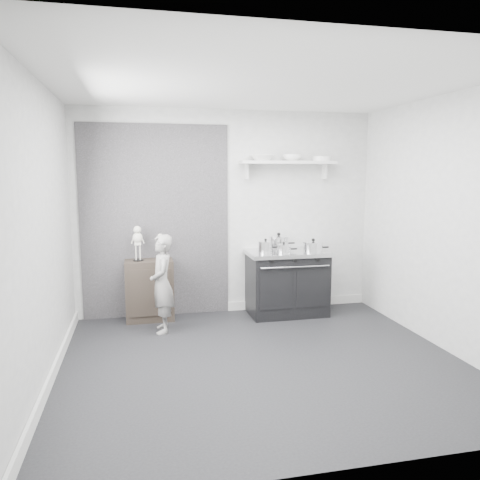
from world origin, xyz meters
name	(u,v)px	position (x,y,z in m)	size (l,w,h in m)	color
ground	(261,361)	(0.00, 0.00, 0.00)	(4.00, 4.00, 0.00)	black
room_shell	(250,198)	(-0.09, 0.15, 1.64)	(4.02, 3.62, 2.71)	#A8A8A6
wall_shelf	(288,163)	(0.80, 1.68, 2.01)	(1.30, 0.26, 0.24)	silver
stove	(287,282)	(0.74, 1.48, 0.43)	(1.07, 0.67, 0.86)	black
side_cabinet	(150,290)	(-1.06, 1.61, 0.39)	(0.60, 0.35, 0.78)	black
child	(162,284)	(-0.92, 1.12, 0.58)	(0.43, 0.28, 1.17)	gray
pot_front_left	(266,247)	(0.42, 1.40, 0.93)	(0.28, 0.20, 0.19)	white
pot_back_left	(279,243)	(0.66, 1.59, 0.95)	(0.36, 0.27, 0.23)	white
pot_front_right	(313,247)	(1.03, 1.29, 0.93)	(0.34, 0.25, 0.19)	white
pot_front_center	(284,249)	(0.65, 1.33, 0.92)	(0.27, 0.18, 0.15)	white
skeleton_full	(138,241)	(-1.19, 1.61, 1.04)	(0.14, 0.09, 0.51)	beige
skeleton_torso	(160,245)	(-0.91, 1.61, 0.97)	(0.11, 0.07, 0.39)	beige
bowl_large	(262,158)	(0.44, 1.67, 2.08)	(0.32, 0.32, 0.08)	white
bowl_small	(292,158)	(0.86, 1.67, 2.08)	(0.26, 0.26, 0.08)	white
plate_stack	(322,159)	(1.28, 1.67, 2.07)	(0.25, 0.25, 0.06)	white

